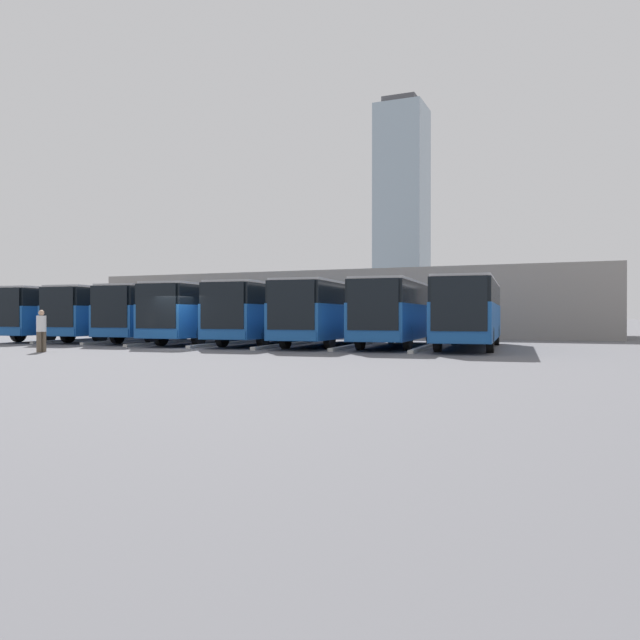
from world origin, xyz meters
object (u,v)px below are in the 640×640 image
at_px(bus_4, 212,311).
at_px(bus_6, 122,312).
at_px(bus_0, 470,311).
at_px(bus_3, 270,311).
at_px(pedestrian, 41,330).
at_px(bus_5, 169,312).
at_px(bus_7, 74,312).
at_px(bus_2, 329,311).
at_px(bus_1, 398,311).

distance_m(bus_4, bus_6, 7.25).
relative_size(bus_0, bus_3, 1.00).
bearing_deg(bus_0, pedestrian, 27.32).
distance_m(bus_5, bus_7, 7.20).
height_order(bus_2, bus_4, same).
bearing_deg(bus_2, pedestrian, 43.06).
height_order(bus_2, bus_7, same).
bearing_deg(bus_5, bus_6, -5.42).
bearing_deg(bus_4, bus_2, 174.37).
height_order(bus_4, pedestrian, bus_4).
xyz_separation_m(bus_1, pedestrian, (12.73, 10.65, -0.84)).
relative_size(bus_4, bus_5, 1.00).
distance_m(bus_3, bus_5, 7.23).
bearing_deg(bus_0, bus_4, -4.73).
xyz_separation_m(bus_0, bus_1, (3.60, -0.22, 0.00)).
height_order(bus_4, bus_7, same).
bearing_deg(bus_1, bus_6, -6.87).
relative_size(bus_1, bus_3, 1.00).
distance_m(bus_3, bus_6, 10.82).
distance_m(bus_0, bus_2, 7.20).
bearing_deg(bus_4, bus_7, -8.33).
relative_size(bus_4, bus_6, 1.00).
distance_m(bus_3, bus_7, 14.40).
bearing_deg(bus_6, bus_3, 171.10).
bearing_deg(bus_7, pedestrian, 123.91).
relative_size(bus_3, bus_4, 1.00).
height_order(bus_6, bus_7, same).
distance_m(bus_2, pedestrian, 13.76).
xyz_separation_m(bus_1, bus_4, (10.80, 0.35, 0.00)).
bearing_deg(bus_2, bus_4, -5.63).
bearing_deg(bus_5, pedestrian, 93.25).
height_order(bus_0, bus_2, same).
height_order(bus_3, pedestrian, bus_3).
bearing_deg(bus_1, pedestrian, 34.66).
distance_m(bus_4, bus_7, 10.81).
bearing_deg(bus_5, bus_7, -3.15).
distance_m(bus_0, bus_1, 3.61).
bearing_deg(bus_6, bus_7, -0.89).
xyz_separation_m(bus_0, bus_5, (18.00, -0.72, 0.00)).
bearing_deg(bus_3, bus_6, -8.90).
relative_size(bus_6, bus_7, 1.00).
bearing_deg(pedestrian, bus_7, 52.96).
bearing_deg(pedestrian, bus_4, 3.16).
xyz_separation_m(bus_0, bus_3, (10.80, -0.04, 0.00)).
height_order(bus_5, bus_6, same).
bearing_deg(bus_6, pedestrian, 110.01).
xyz_separation_m(bus_4, bus_5, (3.60, -0.84, 0.00)).
xyz_separation_m(bus_4, bus_6, (7.20, -0.86, 0.00)).
bearing_deg(bus_2, bus_6, -8.84).
distance_m(bus_1, bus_5, 14.41).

